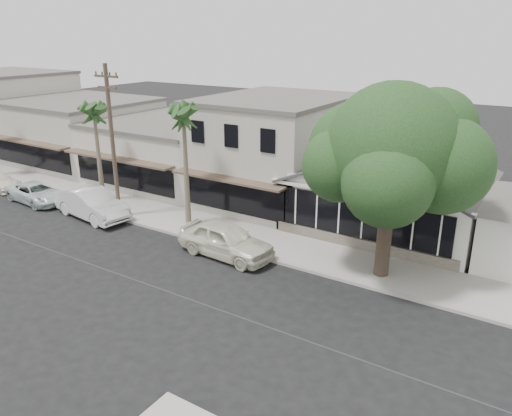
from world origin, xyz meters
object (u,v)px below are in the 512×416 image
Objects in this scene: utility_pole at (112,140)px; car_1 at (92,204)px; car_2 at (37,193)px; car_0 at (226,240)px; shade_tree at (392,152)px.

car_1 is at bearing -150.90° from utility_pole.
utility_pole is at bearing -78.44° from car_2.
car_0 is 9.03m from shade_tree.
shade_tree is (7.24, 2.24, 4.92)m from car_0.
utility_pole reaches higher than car_2.
shade_tree is (22.51, 2.20, 5.15)m from car_2.
car_1 reaches higher than car_0.
car_0 is at bearing -83.08° from car_1.
utility_pole is 1.95× the size of car_2.
car_0 reaches higher than car_2.
car_1 is 0.61× the size of shade_tree.
utility_pole is 15.85m from shade_tree.
car_1 is at bearing -85.04° from car_2.
car_2 is (-15.27, 0.03, -0.23)m from car_0.
car_1 reaches higher than car_2.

